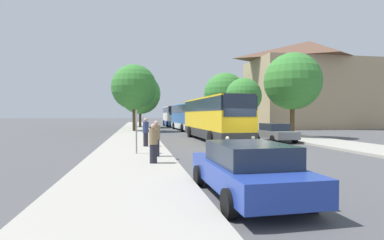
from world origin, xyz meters
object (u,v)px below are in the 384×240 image
Objects in this scene: bus_front at (213,118)px; pedestrian_waiting_near at (156,138)px; tree_right_near at (244,96)px; pedestrian_walking_back at (146,132)px; bus_stop_sign at (136,126)px; tree_left_far at (134,87)px; parked_car_left_curb at (247,169)px; bus_rear at (173,116)px; tree_left_near at (140,94)px; pedestrian_waiting_far at (153,143)px; bus_middle at (187,117)px; parked_car_right_near at (275,132)px; tree_right_far at (293,81)px; tree_right_mid at (225,94)px.

bus_front is 10.95m from pedestrian_waiting_near.
pedestrian_walking_back is at bearing -126.75° from tree_right_near.
bus_stop_sign is 0.28× the size of tree_left_far.
bus_front is at bearing 148.94° from pedestrian_waiting_near.
parked_car_left_curb is at bearing -70.77° from bus_stop_sign.
bus_rear is 8.22m from tree_left_near.
pedestrian_waiting_near is 1.96m from pedestrian_waiting_far.
pedestrian_waiting_far is 6.50m from pedestrian_walking_back.
bus_middle is 2.56× the size of parked_car_left_curb.
pedestrian_waiting_near is at bearing -86.75° from tree_left_far.
tree_right_near reaches higher than bus_middle.
tree_right_far is at bearing -136.80° from parked_car_right_near.
bus_rear is 1.60× the size of tree_right_near.
parked_car_left_curb is at bearing -94.60° from bus_rear.
tree_right_mid is (13.44, 28.02, 4.41)m from pedestrian_walking_back.
pedestrian_waiting_far is 26.48m from tree_right_near.
bus_middle reaches higher than parked_car_left_curb.
tree_left_near reaches higher than pedestrian_waiting_near.
bus_stop_sign is 1.38× the size of pedestrian_waiting_far.
tree_left_far is at bearing -94.12° from tree_left_near.
bus_front is at bearing -173.05° from tree_right_far.
bus_middle is 21.17m from pedestrian_walking_back.
bus_front is 29.02m from bus_rear.
bus_stop_sign is (-6.16, -8.39, -0.30)m from bus_front.
bus_middle is at bearing 16.58° from tree_left_far.
pedestrian_waiting_far is 37.27m from tree_right_mid.
tree_left_near is 0.98× the size of tree_right_mid.
parked_car_left_curb is 41.32m from tree_right_mid.
bus_front is 15.28m from bus_middle.
bus_front is at bearing -25.52° from parked_car_right_near.
parked_car_right_near is 0.52× the size of tree_left_near.
tree_right_far is (13.24, -23.43, -0.33)m from tree_left_near.
pedestrian_walking_back is at bearing 80.64° from bus_stop_sign.
tree_left_far reaches higher than bus_stop_sign.
tree_right_far reaches higher than tree_right_near.
tree_left_near is 13.63m from tree_right_mid.
bus_middle is at bearing 164.94° from pedestrian_waiting_near.
tree_left_near reaches higher than bus_stop_sign.
pedestrian_waiting_near is at bearing -104.71° from bus_middle.
tree_left_far reaches higher than tree_right_near.
tree_left_near is at bearing 121.64° from bus_middle.
tree_right_mid is at bearing 69.24° from bus_front.
parked_car_right_near is 6.09m from tree_right_far.
bus_front is at bearing 53.72° from bus_stop_sign.
parked_car_left_curb is 8.65m from bus_stop_sign.
bus_stop_sign is at bearing 108.00° from parked_car_left_curb.
parked_car_right_near is (4.43, -2.05, -1.10)m from bus_front.
bus_front is 5.00m from parked_car_right_near.
pedestrian_walking_back is at bearing -99.79° from bus_rear.
bus_front reaches higher than pedestrian_waiting_near.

